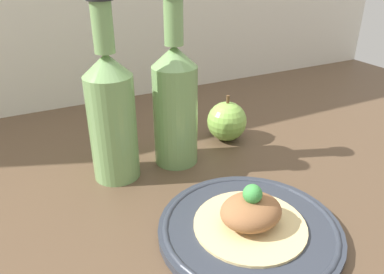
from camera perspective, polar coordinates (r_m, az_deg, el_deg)
The scene contains 6 objects.
ground_plane at distance 58.88cm, azimuth 1.66°, elevation -12.67°, with size 180.00×110.00×4.00cm, color brown.
plate at distance 53.77cm, azimuth 8.75°, elevation -13.63°, with size 25.30×25.30×1.53cm.
plated_food at distance 52.20cm, azimuth 8.94°, elevation -11.53°, with size 15.51×15.51×6.66cm.
cider_bottle_left at distance 61.77cm, azimuth -12.16°, elevation 3.60°, with size 7.83×7.83×30.14cm.
cider_bottle_right at distance 65.20cm, azimuth -2.57°, elevation 5.44°, with size 7.83×7.83×30.14cm.
apple at distance 76.50cm, azimuth 5.33°, elevation 2.41°, with size 8.06×8.06×9.60cm.
Camera 1 is at (-22.11, -39.83, 35.30)cm, focal length 35.00 mm.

